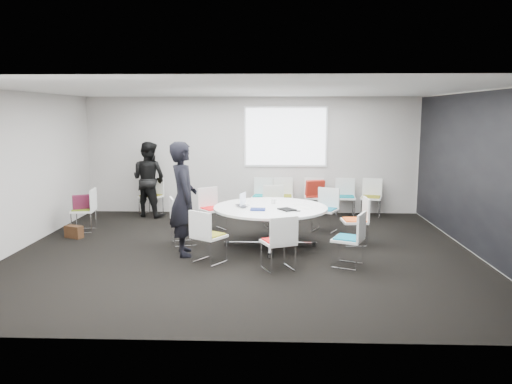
{
  "coord_description": "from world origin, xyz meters",
  "views": [
    {
      "loc": [
        0.52,
        -8.51,
        2.42
      ],
      "look_at": [
        0.2,
        0.4,
        1.0
      ],
      "focal_mm": 35.0,
      "sensor_mm": 36.0,
      "label": 1
    }
  ],
  "objects_px": {
    "chair_ring_d": "(213,217)",
    "chair_back_e": "(371,205)",
    "person_back": "(149,179)",
    "chair_ring_e": "(183,230)",
    "chair_ring_b": "(325,218)",
    "chair_back_c": "(314,204)",
    "chair_ring_a": "(355,230)",
    "chair_back_b": "(283,204)",
    "chair_ring_h": "(348,250)",
    "person_main": "(183,199)",
    "conference_table": "(270,218)",
    "brown_bag": "(74,232)",
    "cup": "(273,201)",
    "chair_spare_left": "(85,218)",
    "chair_ring_g": "(278,253)",
    "chair_back_a": "(262,204)",
    "laptop": "(244,206)",
    "chair_ring_c": "(275,214)",
    "chair_back_d": "(345,204)",
    "maroon_bag": "(83,202)",
    "chair_person_back": "(152,203)"
  },
  "relations": [
    {
      "from": "chair_ring_b",
      "to": "chair_back_e",
      "type": "height_order",
      "value": "same"
    },
    {
      "from": "chair_ring_d",
      "to": "laptop",
      "type": "xyz_separation_m",
      "value": [
        0.72,
        -1.18,
        0.47
      ]
    },
    {
      "from": "chair_ring_e",
      "to": "chair_spare_left",
      "type": "relative_size",
      "value": 1.0
    },
    {
      "from": "chair_ring_b",
      "to": "chair_back_c",
      "type": "relative_size",
      "value": 1.0
    },
    {
      "from": "conference_table",
      "to": "chair_spare_left",
      "type": "distance_m",
      "value": 3.96
    },
    {
      "from": "chair_back_e",
      "to": "cup",
      "type": "distance_m",
      "value": 3.38
    },
    {
      "from": "conference_table",
      "to": "chair_ring_e",
      "type": "height_order",
      "value": "chair_ring_e"
    },
    {
      "from": "chair_ring_h",
      "to": "maroon_bag",
      "type": "bearing_deg",
      "value": 90.94
    },
    {
      "from": "person_back",
      "to": "maroon_bag",
      "type": "relative_size",
      "value": 4.4
    },
    {
      "from": "chair_ring_g",
      "to": "chair_person_back",
      "type": "distance_m",
      "value": 5.13
    },
    {
      "from": "brown_bag",
      "to": "chair_ring_g",
      "type": "bearing_deg",
      "value": -25.24
    },
    {
      "from": "conference_table",
      "to": "chair_back_e",
      "type": "distance_m",
      "value": 3.61
    },
    {
      "from": "chair_back_b",
      "to": "chair_back_e",
      "type": "height_order",
      "value": "same"
    },
    {
      "from": "chair_ring_a",
      "to": "person_back",
      "type": "relative_size",
      "value": 0.5
    },
    {
      "from": "person_main",
      "to": "chair_back_e",
      "type": "bearing_deg",
      "value": -66.23
    },
    {
      "from": "chair_ring_d",
      "to": "chair_back_e",
      "type": "relative_size",
      "value": 1.0
    },
    {
      "from": "cup",
      "to": "chair_ring_d",
      "type": "bearing_deg",
      "value": 145.25
    },
    {
      "from": "person_back",
      "to": "maroon_bag",
      "type": "height_order",
      "value": "person_back"
    },
    {
      "from": "chair_back_d",
      "to": "chair_back_e",
      "type": "height_order",
      "value": "same"
    },
    {
      "from": "chair_ring_a",
      "to": "laptop",
      "type": "height_order",
      "value": "chair_ring_a"
    },
    {
      "from": "chair_ring_e",
      "to": "chair_back_e",
      "type": "relative_size",
      "value": 1.0
    },
    {
      "from": "chair_ring_g",
      "to": "cup",
      "type": "relative_size",
      "value": 9.78
    },
    {
      "from": "person_back",
      "to": "laptop",
      "type": "xyz_separation_m",
      "value": [
        2.39,
        -2.56,
        -0.14
      ]
    },
    {
      "from": "chair_ring_h",
      "to": "chair_back_a",
      "type": "distance_m",
      "value": 4.23
    },
    {
      "from": "chair_ring_d",
      "to": "chair_back_a",
      "type": "height_order",
      "value": "same"
    },
    {
      "from": "person_main",
      "to": "chair_ring_a",
      "type": "bearing_deg",
      "value": -93.26
    },
    {
      "from": "chair_ring_a",
      "to": "chair_back_b",
      "type": "height_order",
      "value": "same"
    },
    {
      "from": "chair_ring_b",
      "to": "chair_back_d",
      "type": "height_order",
      "value": "same"
    },
    {
      "from": "person_back",
      "to": "chair_ring_e",
      "type": "bearing_deg",
      "value": 138.68
    },
    {
      "from": "chair_ring_b",
      "to": "chair_back_b",
      "type": "bearing_deg",
      "value": -35.97
    },
    {
      "from": "chair_ring_d",
      "to": "person_main",
      "type": "bearing_deg",
      "value": 44.2
    },
    {
      "from": "cup",
      "to": "brown_bag",
      "type": "xyz_separation_m",
      "value": [
        -3.89,
        0.14,
        -0.66
      ]
    },
    {
      "from": "chair_ring_c",
      "to": "chair_ring_g",
      "type": "height_order",
      "value": "same"
    },
    {
      "from": "chair_spare_left",
      "to": "maroon_bag",
      "type": "distance_m",
      "value": 0.34
    },
    {
      "from": "person_main",
      "to": "maroon_bag",
      "type": "height_order",
      "value": "person_main"
    },
    {
      "from": "conference_table",
      "to": "brown_bag",
      "type": "xyz_separation_m",
      "value": [
        -3.84,
        0.45,
        -0.4
      ]
    },
    {
      "from": "conference_table",
      "to": "chair_ring_c",
      "type": "bearing_deg",
      "value": 86.67
    },
    {
      "from": "chair_back_c",
      "to": "chair_back_b",
      "type": "bearing_deg",
      "value": 2.58
    },
    {
      "from": "brown_bag",
      "to": "chair_spare_left",
      "type": "bearing_deg",
      "value": 88.18
    },
    {
      "from": "chair_back_b",
      "to": "cup",
      "type": "xyz_separation_m",
      "value": [
        -0.23,
        -2.46,
        0.5
      ]
    },
    {
      "from": "chair_ring_d",
      "to": "chair_ring_c",
      "type": "bearing_deg",
      "value": 157.94
    },
    {
      "from": "chair_ring_a",
      "to": "chair_spare_left",
      "type": "xyz_separation_m",
      "value": [
        -5.39,
        0.83,
        0.0
      ]
    },
    {
      "from": "chair_ring_e",
      "to": "chair_back_c",
      "type": "bearing_deg",
      "value": 117.61
    },
    {
      "from": "chair_ring_g",
      "to": "laptop",
      "type": "height_order",
      "value": "chair_ring_g"
    },
    {
      "from": "cup",
      "to": "person_back",
      "type": "bearing_deg",
      "value": 142.28
    },
    {
      "from": "conference_table",
      "to": "chair_ring_d",
      "type": "height_order",
      "value": "chair_ring_d"
    },
    {
      "from": "conference_table",
      "to": "chair_spare_left",
      "type": "relative_size",
      "value": 2.35
    },
    {
      "from": "maroon_bag",
      "to": "chair_ring_e",
      "type": "bearing_deg",
      "value": -22.77
    },
    {
      "from": "chair_ring_h",
      "to": "person_main",
      "type": "bearing_deg",
      "value": 101.94
    },
    {
      "from": "conference_table",
      "to": "chair_ring_e",
      "type": "distance_m",
      "value": 1.64
    }
  ]
}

